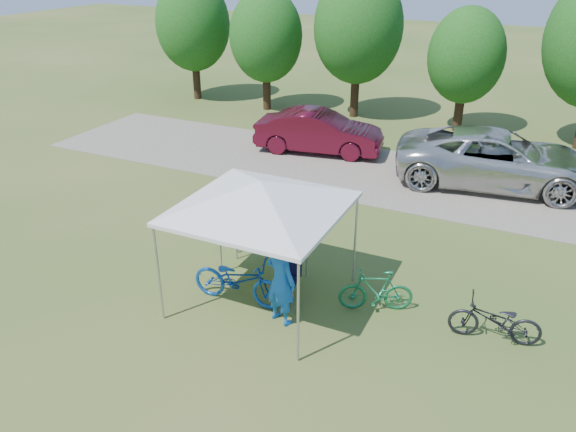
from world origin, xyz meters
name	(u,v)px	position (x,y,z in m)	size (l,w,h in m)	color
ground	(263,298)	(0.00, 0.00, 0.00)	(100.00, 100.00, 0.00)	#2D5119
gravel_strip	(376,174)	(0.00, 8.00, 0.01)	(24.00, 5.00, 0.02)	gray
canopy	(261,185)	(0.00, 0.00, 2.65)	(4.53, 4.53, 3.00)	#A5A5AA
treeline	(421,38)	(-0.29, 14.05, 3.53)	(24.89, 4.28, 6.30)	#382314
folding_table	(263,246)	(-0.45, 0.88, 0.75)	(1.94, 0.81, 0.80)	white
folding_chair	(288,274)	(0.44, 0.31, 0.57)	(0.56, 0.58, 0.96)	black
cooler	(245,232)	(-0.91, 0.88, 0.98)	(0.50, 0.34, 0.36)	white
ice_cream_cup	(286,249)	(0.15, 0.83, 0.83)	(0.09, 0.09, 0.07)	#D6F138
cyclist	(281,281)	(0.69, -0.54, 0.95)	(0.69, 0.45, 1.89)	blue
bike_blue	(238,280)	(-0.41, -0.31, 0.54)	(0.71, 2.05, 1.08)	#1247A2
bike_green	(376,290)	(2.28, 0.65, 0.46)	(0.43, 1.53, 0.92)	#186F42
bike_dark	(495,321)	(4.62, 0.65, 0.45)	(0.60, 1.71, 0.90)	black
minivan	(497,159)	(3.62, 8.72, 0.87)	(2.83, 6.13, 1.70)	silver
sedan	(319,132)	(-2.57, 9.23, 0.77)	(1.59, 4.55, 1.50)	#4E0D1D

